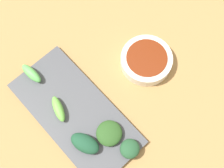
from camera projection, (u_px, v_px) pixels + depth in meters
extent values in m
cube|color=#A37C48|center=(103.00, 102.00, 0.78)|extent=(2.10, 2.10, 0.02)
cylinder|color=silver|center=(147.00, 61.00, 0.79)|extent=(0.13, 0.13, 0.03)
cylinder|color=maroon|center=(147.00, 60.00, 0.78)|extent=(0.11, 0.11, 0.02)
cube|color=#494B51|center=(76.00, 113.00, 0.75)|extent=(0.17, 0.35, 0.01)
ellipsoid|color=#234E2E|center=(130.00, 149.00, 0.70)|extent=(0.05, 0.05, 0.02)
ellipsoid|color=#2A5121|center=(109.00, 133.00, 0.72)|extent=(0.08, 0.08, 0.02)
ellipsoid|color=#1C4930|center=(85.00, 143.00, 0.71)|extent=(0.06, 0.08, 0.03)
ellipsoid|color=#68BA46|center=(58.00, 109.00, 0.73)|extent=(0.04, 0.07, 0.03)
ellipsoid|color=#5EBB5A|center=(31.00, 73.00, 0.76)|extent=(0.03, 0.07, 0.03)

